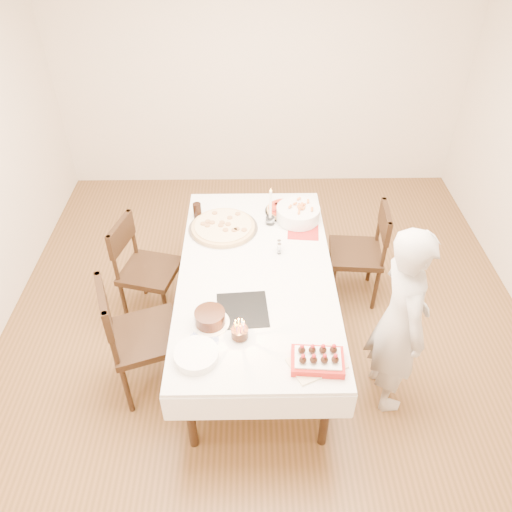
{
  "coord_description": "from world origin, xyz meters",
  "views": [
    {
      "loc": [
        -0.14,
        -2.86,
        3.19
      ],
      "look_at": [
        -0.09,
        -0.08,
        0.9
      ],
      "focal_mm": 35.0,
      "sensor_mm": 36.0,
      "label": 1
    }
  ],
  "objects_px": {
    "chair_left_savory": "(150,271)",
    "cola_glass": "(197,210)",
    "person": "(400,321)",
    "strawberry_box": "(318,360)",
    "pizza_pepperoni": "(285,210)",
    "chair_left_dessert": "(145,336)",
    "layer_cake": "(210,318)",
    "pizza_white": "(223,227)",
    "birthday_cake": "(240,329)",
    "pasta_bowl": "(298,213)",
    "chair_right_savory": "(355,253)",
    "dining_table": "(256,307)",
    "taper_candle": "(270,206)"
  },
  "relations": [
    {
      "from": "chair_left_savory",
      "to": "cola_glass",
      "type": "bearing_deg",
      "value": -121.84
    },
    {
      "from": "person",
      "to": "strawberry_box",
      "type": "relative_size",
      "value": 4.71
    },
    {
      "from": "cola_glass",
      "to": "pizza_pepperoni",
      "type": "bearing_deg",
      "value": 4.82
    },
    {
      "from": "chair_left_dessert",
      "to": "layer_cake",
      "type": "xyz_separation_m",
      "value": [
        0.48,
        -0.11,
        0.29
      ]
    },
    {
      "from": "pizza_white",
      "to": "birthday_cake",
      "type": "relative_size",
      "value": 4.47
    },
    {
      "from": "chair_left_dessert",
      "to": "pasta_bowl",
      "type": "height_order",
      "value": "chair_left_dessert"
    },
    {
      "from": "chair_right_savory",
      "to": "person",
      "type": "xyz_separation_m",
      "value": [
        0.08,
        -1.07,
        0.29
      ]
    },
    {
      "from": "chair_right_savory",
      "to": "pizza_pepperoni",
      "type": "bearing_deg",
      "value": 163.93
    },
    {
      "from": "chair_right_savory",
      "to": "pizza_white",
      "type": "relative_size",
      "value": 1.63
    },
    {
      "from": "dining_table",
      "to": "chair_left_savory",
      "type": "height_order",
      "value": "chair_left_savory"
    },
    {
      "from": "pizza_white",
      "to": "taper_candle",
      "type": "bearing_deg",
      "value": 10.23
    },
    {
      "from": "dining_table",
      "to": "pasta_bowl",
      "type": "distance_m",
      "value": 0.87
    },
    {
      "from": "pizza_pepperoni",
      "to": "taper_candle",
      "type": "relative_size",
      "value": 0.98
    },
    {
      "from": "chair_left_dessert",
      "to": "strawberry_box",
      "type": "xyz_separation_m",
      "value": [
        1.15,
        -0.45,
        0.28
      ]
    },
    {
      "from": "taper_candle",
      "to": "layer_cake",
      "type": "height_order",
      "value": "taper_candle"
    },
    {
      "from": "chair_right_savory",
      "to": "pasta_bowl",
      "type": "relative_size",
      "value": 2.58
    },
    {
      "from": "chair_right_savory",
      "to": "chair_left_dessert",
      "type": "height_order",
      "value": "chair_left_dessert"
    },
    {
      "from": "pizza_white",
      "to": "cola_glass",
      "type": "relative_size",
      "value": 4.41
    },
    {
      "from": "chair_left_savory",
      "to": "dining_table",
      "type": "bearing_deg",
      "value": 173.26
    },
    {
      "from": "pizza_white",
      "to": "birthday_cake",
      "type": "distance_m",
      "value": 1.18
    },
    {
      "from": "dining_table",
      "to": "chair_left_savory",
      "type": "distance_m",
      "value": 0.95
    },
    {
      "from": "chair_right_savory",
      "to": "strawberry_box",
      "type": "bearing_deg",
      "value": -105.29
    },
    {
      "from": "person",
      "to": "strawberry_box",
      "type": "distance_m",
      "value": 0.68
    },
    {
      "from": "pasta_bowl",
      "to": "chair_right_savory",
      "type": "bearing_deg",
      "value": -11.83
    },
    {
      "from": "chair_right_savory",
      "to": "taper_candle",
      "type": "xyz_separation_m",
      "value": [
        -0.74,
        0.06,
        0.46
      ]
    },
    {
      "from": "pasta_bowl",
      "to": "pizza_pepperoni",
      "type": "bearing_deg",
      "value": 129.15
    },
    {
      "from": "layer_cake",
      "to": "strawberry_box",
      "type": "height_order",
      "value": "layer_cake"
    },
    {
      "from": "chair_left_dessert",
      "to": "pizza_white",
      "type": "distance_m",
      "value": 1.11
    },
    {
      "from": "pizza_white",
      "to": "birthday_cake",
      "type": "height_order",
      "value": "birthday_cake"
    },
    {
      "from": "dining_table",
      "to": "person",
      "type": "height_order",
      "value": "person"
    },
    {
      "from": "pasta_bowl",
      "to": "strawberry_box",
      "type": "bearing_deg",
      "value": -90.03
    },
    {
      "from": "pizza_white",
      "to": "taper_candle",
      "type": "xyz_separation_m",
      "value": [
        0.39,
        0.07,
        0.15
      ]
    },
    {
      "from": "layer_cake",
      "to": "chair_right_savory",
      "type": "bearing_deg",
      "value": 41.99
    },
    {
      "from": "pizza_white",
      "to": "cola_glass",
      "type": "xyz_separation_m",
      "value": [
        -0.22,
        0.18,
        0.04
      ]
    },
    {
      "from": "chair_left_dessert",
      "to": "person",
      "type": "bearing_deg",
      "value": 157.01
    },
    {
      "from": "chair_left_savory",
      "to": "birthday_cake",
      "type": "distance_m",
      "value": 1.29
    },
    {
      "from": "taper_candle",
      "to": "chair_right_savory",
      "type": "bearing_deg",
      "value": -4.39
    },
    {
      "from": "birthday_cake",
      "to": "strawberry_box",
      "type": "xyz_separation_m",
      "value": [
        0.47,
        -0.22,
        -0.04
      ]
    },
    {
      "from": "pizza_pepperoni",
      "to": "taper_candle",
      "type": "height_order",
      "value": "taper_candle"
    },
    {
      "from": "pizza_white",
      "to": "pizza_pepperoni",
      "type": "xyz_separation_m",
      "value": [
        0.52,
        0.24,
        0.0
      ]
    },
    {
      "from": "chair_left_savory",
      "to": "birthday_cake",
      "type": "height_order",
      "value": "chair_left_savory"
    },
    {
      "from": "chair_left_savory",
      "to": "chair_left_dessert",
      "type": "relative_size",
      "value": 0.91
    },
    {
      "from": "taper_candle",
      "to": "chair_left_savory",
      "type": "bearing_deg",
      "value": -165.46
    },
    {
      "from": "chair_left_savory",
      "to": "layer_cake",
      "type": "xyz_separation_m",
      "value": [
        0.57,
        -0.86,
        0.34
      ]
    },
    {
      "from": "chair_right_savory",
      "to": "chair_left_savory",
      "type": "xyz_separation_m",
      "value": [
        -1.75,
        -0.2,
        -0.0
      ]
    },
    {
      "from": "pasta_bowl",
      "to": "cola_glass",
      "type": "bearing_deg",
      "value": 175.89
    },
    {
      "from": "pasta_bowl",
      "to": "taper_candle",
      "type": "xyz_separation_m",
      "value": [
        -0.23,
        -0.05,
        0.11
      ]
    },
    {
      "from": "person",
      "to": "pizza_white",
      "type": "relative_size",
      "value": 2.64
    },
    {
      "from": "chair_left_savory",
      "to": "taper_candle",
      "type": "xyz_separation_m",
      "value": [
        1.0,
        0.26,
        0.46
      ]
    },
    {
      "from": "person",
      "to": "pizza_white",
      "type": "height_order",
      "value": "person"
    }
  ]
}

